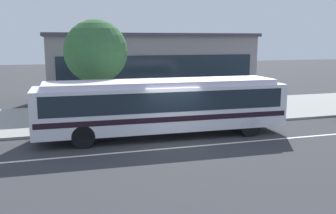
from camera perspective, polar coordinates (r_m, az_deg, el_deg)
name	(u,v)px	position (r m, az deg, el deg)	size (l,w,h in m)	color
ground_plane	(174,143)	(17.14, 0.96, -5.41)	(120.00, 120.00, 0.00)	#333438
sidewalk_slab	(141,114)	(23.40, -4.05, -1.08)	(60.00, 8.00, 0.12)	#969592
lane_stripe_center	(180,147)	(16.41, 1.82, -6.11)	(56.00, 0.16, 0.01)	silver
transit_bus	(163,104)	(17.98, -0.79, 0.48)	(11.90, 2.84, 2.71)	silver
pedestrian_waiting_near_sign	(68,108)	(20.23, -14.89, -0.11)	(0.43, 0.43, 1.71)	#66654F
pedestrian_walking_along_curb	(162,105)	(20.41, -0.95, 0.26)	(0.47, 0.47, 1.67)	#343132
pedestrian_standing_by_tree	(158,106)	(20.05, -1.50, 0.08)	(0.42, 0.42, 1.67)	#1A2145
bus_stop_sign	(239,94)	(21.34, 10.71, 1.97)	(0.14, 0.44, 2.35)	gray
street_tree_near_stop	(96,52)	(20.72, -10.82, 8.16)	(3.39, 3.39, 5.54)	brown
station_building	(149,66)	(29.64, -2.82, 6.13)	(15.72, 6.48, 5.05)	gray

